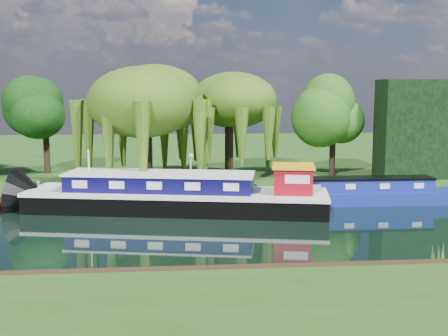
{
  "coord_description": "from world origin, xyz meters",
  "views": [
    {
      "loc": [
        -0.54,
        -30.41,
        7.74
      ],
      "look_at": [
        2.42,
        4.18,
        2.8
      ],
      "focal_mm": 45.0,
      "sensor_mm": 36.0,
      "label": 1
    }
  ],
  "objects": [
    {
      "name": "reeds_near",
      "position": [
        6.87,
        -7.57,
        0.55
      ],
      "size": [
        33.7,
        1.5,
        1.1
      ],
      "color": "#225616",
      "rests_on": "ground"
    },
    {
      "name": "dutch_barge",
      "position": [
        -0.42,
        4.65,
        0.99
      ],
      "size": [
        19.48,
        7.82,
        4.01
      ],
      "rotation": [
        0.0,
        0.0,
        -0.19
      ],
      "color": "black",
      "rests_on": "ground"
    },
    {
      "name": "mooring_posts",
      "position": [
        -0.5,
        8.4,
        0.95
      ],
      "size": [
        19.16,
        0.16,
        1.0
      ],
      "color": "silver",
      "rests_on": "far_bank"
    },
    {
      "name": "white_cruiser",
      "position": [
        14.64,
        5.88,
        0.0
      ],
      "size": [
        2.93,
        2.71,
        1.27
      ],
      "primitive_type": "imported",
      "rotation": [
        0.0,
        0.0,
        1.26
      ],
      "color": "silver",
      "rests_on": "ground"
    },
    {
      "name": "lamppost",
      "position": [
        0.5,
        10.5,
        2.42
      ],
      "size": [
        0.36,
        0.36,
        2.56
      ],
      "color": "silver",
      "rests_on": "far_bank"
    },
    {
      "name": "conifer_hedge",
      "position": [
        19.0,
        14.0,
        4.45
      ],
      "size": [
        6.0,
        3.0,
        8.0
      ],
      "primitive_type": "cube",
      "color": "black",
      "rests_on": "far_bank"
    },
    {
      "name": "willow_left",
      "position": [
        -2.64,
        10.85,
        6.64
      ],
      "size": [
        7.11,
        7.11,
        8.52
      ],
      "color": "black",
      "rests_on": "far_bank"
    },
    {
      "name": "far_bank",
      "position": [
        0.0,
        34.0,
        0.23
      ],
      "size": [
        120.0,
        52.0,
        0.45
      ],
      "primitive_type": "cube",
      "color": "#1B3F11",
      "rests_on": "ground"
    },
    {
      "name": "narrowboat",
      "position": [
        12.05,
        5.97,
        0.69
      ],
      "size": [
        13.27,
        2.31,
        1.93
      ],
      "rotation": [
        0.0,
        0.0,
        -0.01
      ],
      "color": "navy",
      "rests_on": "ground"
    },
    {
      "name": "willow_right",
      "position": [
        3.75,
        14.79,
        6.11
      ],
      "size": [
        6.37,
        6.37,
        7.76
      ],
      "color": "black",
      "rests_on": "far_bank"
    },
    {
      "name": "ground",
      "position": [
        0.0,
        0.0,
        0.0
      ],
      "size": [
        120.0,
        120.0,
        0.0
      ],
      "primitive_type": "plane",
      "color": "black"
    },
    {
      "name": "tree_far_right",
      "position": [
        12.54,
        15.46,
        5.47
      ],
      "size": [
        4.45,
        4.45,
        7.28
      ],
      "color": "black",
      "rests_on": "far_bank"
    },
    {
      "name": "tree_far_mid",
      "position": [
        -11.7,
        18.83,
        5.71
      ],
      "size": [
        4.65,
        4.65,
        7.61
      ],
      "color": "black",
      "rests_on": "far_bank"
    }
  ]
}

